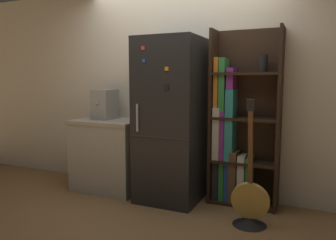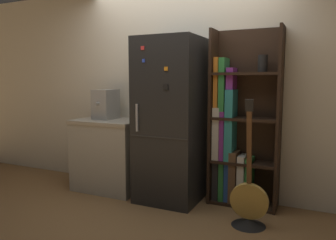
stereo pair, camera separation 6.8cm
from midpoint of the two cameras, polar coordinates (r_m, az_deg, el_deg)
ground_plane at (r=3.90m, az=-0.78°, el=-14.10°), size 16.00×16.00×0.00m
wall_back at (r=4.07m, az=2.00°, el=5.55°), size 8.00×0.05×2.60m
refrigerator at (r=3.77m, az=-0.05°, el=-0.09°), size 0.70×0.69×1.87m
bookshelf at (r=3.76m, az=11.36°, el=-2.13°), size 0.75×0.31×1.96m
kitchen_counter at (r=4.30m, az=-10.55°, el=-5.91°), size 0.86×0.64×0.90m
espresso_machine at (r=4.29m, az=-11.37°, el=2.69°), size 0.24×0.37×0.38m
guitar at (r=3.36m, az=13.48°, el=-14.65°), size 0.37×0.33×1.23m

